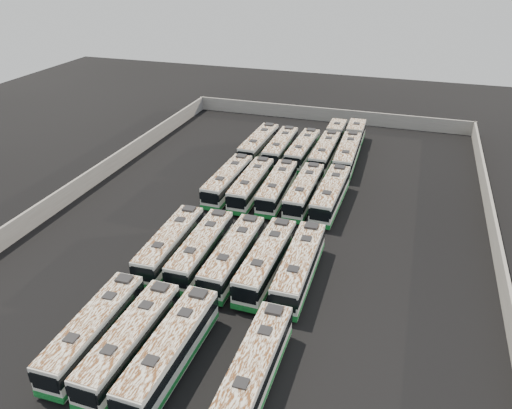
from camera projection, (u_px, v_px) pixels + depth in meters
name	position (u px, v px, depth m)	size (l,w,h in m)	color
ground	(262.00, 227.00, 51.47)	(140.00, 140.00, 0.00)	black
perimeter_wall	(262.00, 218.00, 50.96)	(45.20, 73.20, 2.20)	slate
bus_front_far_left	(94.00, 330.00, 35.47)	(2.46, 10.76, 3.02)	silver
bus_front_left	(131.00, 341.00, 34.48)	(2.43, 10.85, 3.05)	silver
bus_front_center	(170.00, 350.00, 33.62)	(2.57, 11.13, 3.12)	silver
bus_front_far_right	(254.00, 370.00, 32.08)	(2.37, 10.92, 3.07)	silver
bus_midfront_far_left	(170.00, 244.00, 45.63)	(2.53, 10.79, 3.02)	silver
bus_midfront_left	(201.00, 249.00, 44.88)	(2.43, 10.81, 3.03)	silver
bus_midfront_center	(233.00, 256.00, 43.90)	(2.42, 10.87, 3.05)	silver
bus_midfront_right	(266.00, 261.00, 43.14)	(2.61, 11.08, 3.11)	silver
bus_midfront_far_right	(299.00, 266.00, 42.36)	(2.45, 11.16, 3.14)	silver
bus_midback_far_left	(228.00, 181.00, 57.83)	(2.50, 10.79, 3.02)	silver
bus_midback_left	(251.00, 184.00, 56.92)	(2.34, 10.76, 3.03)	silver
bus_midback_center	(277.00, 187.00, 56.28)	(2.50, 10.67, 2.99)	silver
bus_midback_right	(304.00, 191.00, 55.41)	(2.34, 10.73, 3.02)	silver
bus_midback_far_right	(331.00, 194.00, 54.57)	(2.62, 11.08, 3.11)	silver
bus_back_far_left	(259.00, 144.00, 68.21)	(2.54, 11.03, 3.09)	silver
bus_back_left	(281.00, 147.00, 67.29)	(2.31, 10.70, 3.01)	silver
bus_back_center	(303.00, 150.00, 66.53)	(2.52, 10.68, 2.99)	silver
bus_back_right	(329.00, 146.00, 67.95)	(2.33, 16.58, 3.00)	silver
bus_back_far_right	(350.00, 147.00, 67.31)	(2.68, 17.26, 3.12)	silver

